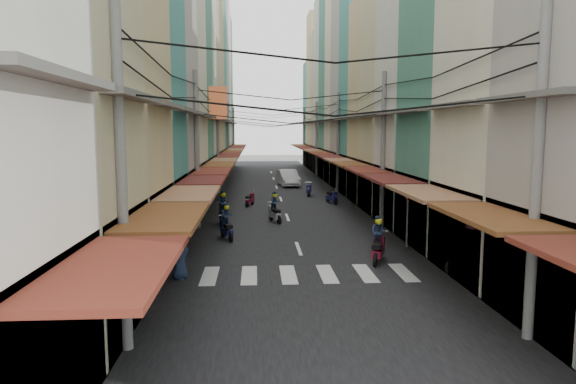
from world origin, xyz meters
name	(u,v)px	position (x,y,z in m)	size (l,w,h in m)	color
ground	(295,239)	(0.00, 0.00, 0.00)	(160.00, 160.00, 0.00)	#60605C
road	(277,190)	(0.00, 20.00, 0.01)	(10.00, 80.00, 0.02)	black
sidewalk_left	(201,190)	(-6.50, 20.00, 0.03)	(3.00, 80.00, 0.06)	slate
sidewalk_right	(352,189)	(6.50, 20.00, 0.03)	(3.00, 80.00, 0.06)	slate
crosswalk	(308,274)	(0.00, -6.00, 0.03)	(7.55, 2.40, 0.01)	silver
building_row_left	(175,69)	(-7.92, 16.56, 9.78)	(7.80, 67.67, 23.70)	beige
building_row_right	(380,75)	(7.92, 16.45, 9.41)	(7.80, 68.98, 22.59)	teal
utility_poles	(280,111)	(0.00, 15.01, 6.59)	(10.20, 66.13, 8.20)	gray
white_car	(288,186)	(1.10, 22.94, 0.00)	(5.28, 2.07, 1.86)	silver
bicycle	(399,227)	(5.84, 2.80, 0.00)	(0.54, 1.44, 0.99)	black
moving_scooters	(281,215)	(-0.49, 3.88, 0.53)	(7.50, 22.17, 1.87)	black
parked_scooters	(423,249)	(4.76, -4.27, 0.48)	(12.94, 16.03, 1.01)	black
pedestrians	(198,211)	(-4.79, 2.17, 1.04)	(13.03, 23.94, 2.24)	#271E28
market_umbrella	(504,219)	(6.10, -8.12, 2.36)	(2.53, 2.53, 2.67)	#B2B2B7
traffic_sign	(407,204)	(4.78, -1.99, 1.93)	(0.10, 0.59, 2.69)	gray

